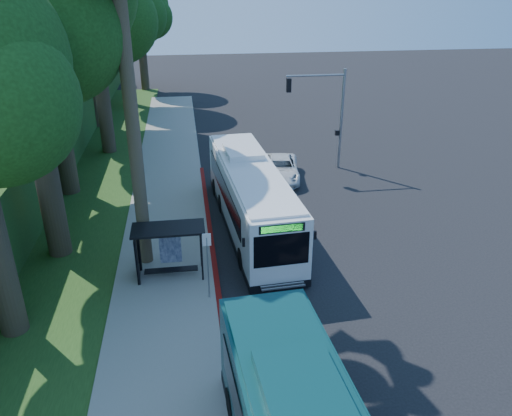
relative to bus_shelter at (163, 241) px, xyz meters
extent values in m
plane|color=black|center=(7.26, 2.86, -1.81)|extent=(140.00, 140.00, 0.00)
cube|color=gray|center=(-0.04, 2.86, -1.75)|extent=(4.50, 70.00, 0.12)
cube|color=maroon|center=(2.26, -1.14, -1.74)|extent=(0.25, 30.00, 0.13)
cube|color=#234719|center=(-5.74, 7.86, -1.78)|extent=(8.00, 70.00, 0.06)
cube|color=black|center=(0.26, -0.14, 0.69)|extent=(3.20, 1.50, 0.10)
cube|color=black|center=(-1.19, -0.14, -0.61)|extent=(0.06, 1.30, 2.20)
cube|color=navy|center=(0.26, 0.56, -0.56)|extent=(1.00, 0.12, 1.70)
cube|color=black|center=(0.26, -0.24, -1.36)|extent=(2.40, 0.40, 0.06)
cube|color=black|center=(-1.14, 0.46, -0.61)|extent=(0.08, 0.08, 2.40)
cube|color=black|center=(1.66, 0.46, -0.61)|extent=(0.08, 0.08, 2.40)
cube|color=black|center=(-1.14, -0.74, -0.61)|extent=(0.08, 0.08, 2.40)
cube|color=black|center=(1.66, -0.74, -0.61)|extent=(0.08, 0.08, 2.40)
cylinder|color=gray|center=(1.86, -2.14, -0.31)|extent=(0.06, 0.06, 3.00)
cube|color=white|center=(1.86, -2.14, 1.09)|extent=(0.35, 0.04, 0.55)
cylinder|color=gray|center=(12.06, 12.86, 1.69)|extent=(0.20, 0.20, 7.00)
cylinder|color=gray|center=(10.06, 12.86, 4.79)|extent=(4.00, 0.14, 0.14)
cube|color=black|center=(8.26, 12.86, 4.19)|extent=(0.30, 0.30, 0.90)
cube|color=black|center=(11.81, 12.86, 0.79)|extent=(0.25, 0.25, 0.35)
cylinder|color=#4C3F2D|center=(-0.94, 1.36, 4.69)|extent=(0.60, 0.60, 13.00)
cylinder|color=#382B1E|center=(-5.24, 2.86, 3.44)|extent=(1.10, 1.10, 10.50)
sphere|color=#18390F|center=(-5.24, 2.86, 9.89)|extent=(8.00, 8.00, 8.00)
sphere|color=#18390F|center=(-3.64, 1.66, 8.69)|extent=(5.60, 5.60, 5.60)
cylinder|color=#382B1E|center=(-6.24, 10.86, 4.14)|extent=(1.18, 1.18, 11.90)
cylinder|color=#382B1E|center=(-4.74, 18.86, 3.09)|extent=(1.06, 1.06, 9.80)
sphere|color=#18390F|center=(-4.74, 18.86, 9.11)|extent=(8.40, 8.40, 8.40)
sphere|color=#18390F|center=(-3.06, 17.60, 7.99)|extent=(5.88, 5.88, 5.88)
sphere|color=#18390F|center=(-6.21, 20.33, 8.27)|extent=(5.46, 5.46, 5.46)
cylinder|color=#382B1E|center=(-6.74, 26.86, 3.79)|extent=(1.14, 1.14, 11.20)
cylinder|color=#382B1E|center=(-4.24, 34.86, 2.74)|extent=(1.02, 1.02, 9.10)
sphere|color=#18390F|center=(-4.24, 34.86, 8.33)|extent=(8.00, 8.00, 8.00)
sphere|color=#18390F|center=(-2.64, 33.66, 7.29)|extent=(5.60, 5.60, 5.60)
sphere|color=#18390F|center=(-5.64, 36.26, 7.55)|extent=(5.20, 5.20, 5.20)
cylinder|color=#382B1E|center=(-3.24, 42.86, 2.39)|extent=(0.98, 0.98, 8.40)
sphere|color=#18390F|center=(-3.24, 42.86, 7.55)|extent=(7.00, 7.00, 7.00)
sphere|color=#18390F|center=(-1.84, 41.81, 6.59)|extent=(4.90, 4.90, 4.90)
sphere|color=#18390F|center=(-4.47, 44.08, 6.83)|extent=(4.55, 4.55, 4.55)
cube|color=white|center=(4.53, 4.30, 0.09)|extent=(3.59, 13.00, 3.05)
cube|color=black|center=(4.53, 4.30, -1.49)|extent=(3.62, 13.07, 0.37)
cube|color=black|center=(4.49, 4.84, 0.39)|extent=(3.47, 10.19, 1.18)
cube|color=black|center=(4.96, -2.05, 0.34)|extent=(2.41, 0.29, 1.50)
cube|color=black|center=(4.09, 10.66, 0.44)|extent=(2.19, 0.28, 1.07)
cube|color=#19E533|center=(4.96, -2.06, 1.35)|extent=(1.78, 0.23, 0.30)
cube|color=white|center=(4.53, 4.30, 1.67)|extent=(3.33, 12.35, 0.13)
cube|color=white|center=(4.38, 6.44, 1.86)|extent=(2.09, 2.80, 0.37)
cylinder|color=black|center=(3.57, 0.12, -1.27)|extent=(0.39, 1.09, 1.07)
cylinder|color=black|center=(6.04, 0.29, -1.27)|extent=(0.39, 1.09, 1.07)
cylinder|color=black|center=(2.96, 9.09, -1.27)|extent=(0.39, 1.09, 1.07)
cylinder|color=black|center=(5.43, 9.26, -1.27)|extent=(0.39, 1.09, 1.07)
cube|color=black|center=(3.36, -7.01, 0.45)|extent=(2.19, 0.28, 1.07)
cube|color=#0A3537|center=(3.64, -11.24, 1.86)|extent=(2.09, 2.80, 0.38)
cylinder|color=black|center=(2.22, -8.58, -1.27)|extent=(0.39, 1.09, 1.07)
cylinder|color=black|center=(4.69, -8.42, -1.27)|extent=(0.39, 1.09, 1.07)
imported|color=silver|center=(7.48, 11.25, -1.07)|extent=(3.20, 5.58, 1.46)
camera|label=1|loc=(1.28, -19.96, 10.72)|focal=35.00mm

